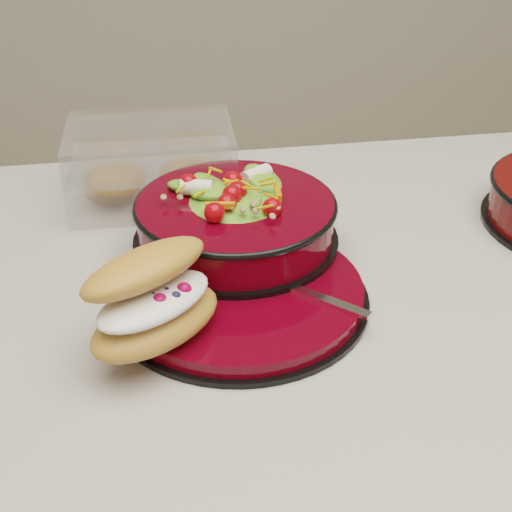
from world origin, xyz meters
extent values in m
cube|color=beige|center=(0.00, 0.00, 0.88)|extent=(1.24, 0.74, 0.04)
cylinder|color=black|center=(0.03, -0.01, 0.90)|extent=(0.26, 0.26, 0.01)
cylinder|color=#54020B|center=(0.03, -0.01, 0.91)|extent=(0.25, 0.25, 0.01)
torus|color=black|center=(0.04, -0.02, 0.92)|extent=(0.14, 0.14, 0.01)
cylinder|color=black|center=(0.04, 0.08, 0.92)|extent=(0.22, 0.22, 0.01)
cylinder|color=#54020B|center=(0.04, 0.08, 0.95)|extent=(0.21, 0.21, 0.04)
torus|color=black|center=(0.04, 0.08, 0.97)|extent=(0.22, 0.22, 0.01)
ellipsoid|color=#478625|center=(0.04, 0.08, 0.96)|extent=(0.18, 0.18, 0.07)
sphere|color=red|center=(0.08, 0.08, 1.00)|extent=(0.02, 0.02, 0.02)
sphere|color=red|center=(0.07, 0.11, 1.00)|extent=(0.02, 0.02, 0.02)
sphere|color=red|center=(0.03, 0.12, 1.00)|extent=(0.02, 0.02, 0.02)
sphere|color=red|center=(0.00, 0.10, 1.00)|extent=(0.02, 0.02, 0.02)
sphere|color=red|center=(0.00, 0.06, 1.00)|extent=(0.02, 0.02, 0.02)
sphere|color=red|center=(0.03, 0.04, 1.00)|extent=(0.02, 0.02, 0.02)
sphere|color=red|center=(0.07, 0.04, 1.00)|extent=(0.02, 0.02, 0.02)
cylinder|color=silver|center=(0.07, 0.12, 1.00)|extent=(0.03, 0.04, 0.02)
cylinder|color=silver|center=(0.00, 0.10, 1.00)|extent=(0.04, 0.03, 0.02)
cube|color=orange|center=(0.02, 0.05, 1.00)|extent=(0.03, 0.03, 0.01)
cube|color=orange|center=(0.08, 0.07, 1.00)|extent=(0.03, 0.02, 0.01)
ellipsoid|color=#C97D3D|center=(-0.06, -0.08, 0.94)|extent=(0.15, 0.14, 0.04)
ellipsoid|color=white|center=(-0.06, -0.08, 0.96)|extent=(0.13, 0.12, 0.02)
ellipsoid|color=#C97D3D|center=(-0.06, -0.06, 0.98)|extent=(0.14, 0.13, 0.03)
sphere|color=#B80D36|center=(-0.08, -0.08, 0.97)|extent=(0.01, 0.01, 0.01)
sphere|color=#B80D36|center=(-0.05, -0.09, 0.97)|extent=(0.01, 0.01, 0.01)
sphere|color=#B80D36|center=(-0.03, -0.07, 0.97)|extent=(0.01, 0.01, 0.01)
sphere|color=#191947|center=(-0.06, -0.07, 0.97)|extent=(0.01, 0.01, 0.01)
sphere|color=#191947|center=(-0.04, -0.08, 0.97)|extent=(0.01, 0.01, 0.01)
sphere|color=#191947|center=(-0.06, -0.08, 0.97)|extent=(0.01, 0.01, 0.01)
sphere|color=#191947|center=(-0.04, -0.08, 0.97)|extent=(0.01, 0.01, 0.01)
cube|color=silver|center=(0.10, -0.04, 0.92)|extent=(0.09, 0.09, 0.00)
cube|color=silver|center=(0.05, 0.01, 0.92)|extent=(0.04, 0.04, 0.00)
cube|color=white|center=(-0.05, 0.24, 0.93)|extent=(0.21, 0.15, 0.05)
cube|color=white|center=(-0.05, 0.24, 0.97)|extent=(0.21, 0.15, 0.04)
ellipsoid|color=#C97D3D|center=(-0.09, 0.24, 0.93)|extent=(0.08, 0.06, 0.04)
ellipsoid|color=#C97D3D|center=(0.00, 0.24, 0.93)|extent=(0.08, 0.06, 0.04)
camera|label=1|loc=(-0.05, -0.59, 1.32)|focal=50.00mm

